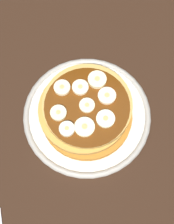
{
  "coord_description": "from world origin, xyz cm",
  "views": [
    {
      "loc": [
        21.41,
        2.21,
        58.2
      ],
      "look_at": [
        0.0,
        0.0,
        2.81
      ],
      "focal_mm": 52.12,
      "sensor_mm": 36.0,
      "label": 1
    }
  ],
  "objects": [
    {
      "name": "banana_slice_6",
      "position": [
        -3.27,
        -1.53,
        6.03
      ],
      "size": [
        2.94,
        2.94,
        0.87
      ],
      "color": "#F9E6B8",
      "rests_on": "pancake_stack"
    },
    {
      "name": "plate",
      "position": [
        0.0,
        0.0,
        1.1
      ],
      "size": [
        23.91,
        23.91,
        2.04
      ],
      "color": "silver",
      "rests_on": "ground_plane"
    },
    {
      "name": "ground_plane",
      "position": [
        0.0,
        0.0,
        -1.5
      ],
      "size": [
        140.0,
        140.0,
        3.0
      ],
      "primitive_type": "cube",
      "color": "black"
    },
    {
      "name": "banana_slice_7",
      "position": [
        -5.08,
        1.3,
        6.1
      ],
      "size": [
        3.36,
        3.36,
        1.01
      ],
      "color": "#F8ECB4",
      "rests_on": "pancake_stack"
    },
    {
      "name": "banana_slice_3",
      "position": [
        3.99,
        0.04,
        5.97
      ],
      "size": [
        3.5,
        3.5,
        0.75
      ],
      "color": "#F5EDB8",
      "rests_on": "pancake_stack"
    },
    {
      "name": "banana_slice_2",
      "position": [
        -2.14,
        3.3,
        6.01
      ],
      "size": [
        3.22,
        3.22,
        0.85
      ],
      "color": "#FEE5BA",
      "rests_on": "pancake_stack"
    },
    {
      "name": "pancake_stack",
      "position": [
        -0.07,
        -0.38,
        3.7
      ],
      "size": [
        17.45,
        16.72,
        4.09
      ],
      "color": "#AD6B24",
      "rests_on": "plate"
    },
    {
      "name": "banana_slice_8",
      "position": [
        4.69,
        -2.92,
        6.09
      ],
      "size": [
        2.68,
        2.68,
        1.0
      ],
      "color": "#EBE9C6",
      "rests_on": "pancake_stack"
    },
    {
      "name": "banana_slice_0",
      "position": [
        0.11,
        0.22,
        5.94
      ],
      "size": [
        2.75,
        2.75,
        0.7
      ],
      "color": "beige",
      "rests_on": "pancake_stack"
    },
    {
      "name": "banana_slice_5",
      "position": [
        1.94,
        -4.75,
        6.03
      ],
      "size": [
        2.85,
        2.85,
        0.88
      ],
      "color": "#F4E7B3",
      "rests_on": "pancake_stack"
    },
    {
      "name": "banana_slice_1",
      "position": [
        2.16,
        3.41,
        5.98
      ],
      "size": [
        3.25,
        3.25,
        0.78
      ],
      "color": "#EFF2C6",
      "rests_on": "pancake_stack"
    },
    {
      "name": "banana_slice_4",
      "position": [
        -2.88,
        -4.74,
        6.05
      ],
      "size": [
        2.95,
        2.95,
        0.92
      ],
      "color": "#F5E6B6",
      "rests_on": "pancake_stack"
    }
  ]
}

